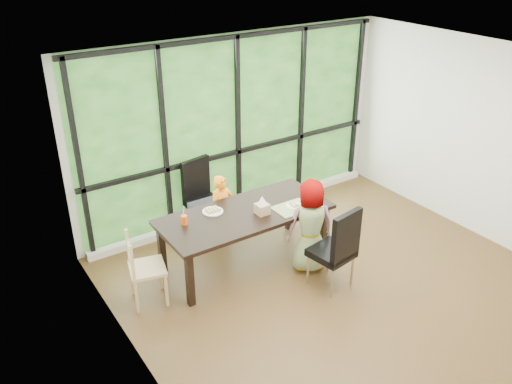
# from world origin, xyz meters

# --- Properties ---
(ground) EXTENTS (5.00, 5.00, 0.00)m
(ground) POSITION_xyz_m (0.00, 0.00, 0.00)
(ground) COLOR black
(ground) RESTS_ON ground
(back_wall) EXTENTS (5.00, 0.00, 5.00)m
(back_wall) POSITION_xyz_m (0.00, 2.25, 1.35)
(back_wall) COLOR silver
(back_wall) RESTS_ON ground
(foliage_backdrop) EXTENTS (4.80, 0.02, 2.65)m
(foliage_backdrop) POSITION_xyz_m (0.00, 2.23, 1.35)
(foliage_backdrop) COLOR #1C4518
(foliage_backdrop) RESTS_ON back_wall
(window_mullions) EXTENTS (4.80, 0.06, 2.65)m
(window_mullions) POSITION_xyz_m (0.00, 2.19, 1.35)
(window_mullions) COLOR black
(window_mullions) RESTS_ON back_wall
(window_sill) EXTENTS (4.80, 0.12, 0.10)m
(window_sill) POSITION_xyz_m (0.00, 2.15, 0.05)
(window_sill) COLOR silver
(window_sill) RESTS_ON ground
(dining_table) EXTENTS (2.27, 1.16, 0.75)m
(dining_table) POSITION_xyz_m (-0.67, 0.96, 0.38)
(dining_table) COLOR black
(dining_table) RESTS_ON ground
(chair_window_leather) EXTENTS (0.54, 0.54, 1.08)m
(chair_window_leather) POSITION_xyz_m (-0.72, 1.94, 0.54)
(chair_window_leather) COLOR black
(chair_window_leather) RESTS_ON ground
(chair_interior_leather) EXTENTS (0.53, 0.53, 1.08)m
(chair_interior_leather) POSITION_xyz_m (-0.07, -0.02, 0.54)
(chair_interior_leather) COLOR black
(chair_interior_leather) RESTS_ON ground
(chair_end_beech) EXTENTS (0.49, 0.50, 0.90)m
(chair_end_beech) POSITION_xyz_m (-2.04, 0.92, 0.45)
(chair_end_beech) COLOR tan
(chair_end_beech) RESTS_ON ground
(child_toddler) EXTENTS (0.39, 0.27, 1.02)m
(child_toddler) POSITION_xyz_m (-0.67, 1.54, 0.51)
(child_toddler) COLOR orange
(child_toddler) RESTS_ON ground
(child_older) EXTENTS (0.70, 0.58, 1.24)m
(child_older) POSITION_xyz_m (-0.03, 0.42, 0.62)
(child_older) COLOR slate
(child_older) RESTS_ON ground
(placemat) EXTENTS (0.48, 0.35, 0.01)m
(placemat) POSITION_xyz_m (-0.11, 0.72, 0.75)
(placemat) COLOR tan
(placemat) RESTS_ON dining_table
(plate_far) EXTENTS (0.26, 0.26, 0.02)m
(plate_far) POSITION_xyz_m (-1.01, 1.19, 0.76)
(plate_far) COLOR white
(plate_far) RESTS_ON dining_table
(plate_near) EXTENTS (0.21, 0.21, 0.01)m
(plate_near) POSITION_xyz_m (-0.06, 0.75, 0.76)
(plate_near) COLOR white
(plate_near) RESTS_ON dining_table
(orange_cup) EXTENTS (0.07, 0.07, 0.12)m
(orange_cup) POSITION_xyz_m (-1.44, 1.11, 0.81)
(orange_cup) COLOR #FF590C
(orange_cup) RESTS_ON dining_table
(green_cup) EXTENTS (0.07, 0.07, 0.10)m
(green_cup) POSITION_xyz_m (0.24, 0.69, 0.80)
(green_cup) COLOR #45D324
(green_cup) RESTS_ON dining_table
(white_mug) EXTENTS (0.09, 0.09, 0.10)m
(white_mug) POSITION_xyz_m (0.31, 0.99, 0.80)
(white_mug) COLOR white
(white_mug) RESTS_ON dining_table
(tissue_box) EXTENTS (0.16, 0.16, 0.13)m
(tissue_box) POSITION_xyz_m (-0.51, 0.81, 0.82)
(tissue_box) COLOR tan
(tissue_box) RESTS_ON dining_table
(crepe_rolls_far) EXTENTS (0.20, 0.12, 0.04)m
(crepe_rolls_far) POSITION_xyz_m (-1.01, 1.19, 0.78)
(crepe_rolls_far) COLOR tan
(crepe_rolls_far) RESTS_ON plate_far
(crepe_rolls_near) EXTENTS (0.10, 0.12, 0.04)m
(crepe_rolls_near) POSITION_xyz_m (-0.06, 0.75, 0.78)
(crepe_rolls_near) COLOR tan
(crepe_rolls_near) RESTS_ON plate_near
(straw_white) EXTENTS (0.01, 0.04, 0.20)m
(straw_white) POSITION_xyz_m (-1.44, 1.11, 0.91)
(straw_white) COLOR white
(straw_white) RESTS_ON orange_cup
(straw_pink) EXTENTS (0.01, 0.04, 0.20)m
(straw_pink) POSITION_xyz_m (0.24, 0.69, 0.89)
(straw_pink) COLOR pink
(straw_pink) RESTS_ON green_cup
(tissue) EXTENTS (0.12, 0.12, 0.11)m
(tissue) POSITION_xyz_m (-0.51, 0.81, 0.94)
(tissue) COLOR white
(tissue) RESTS_ON tissue_box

